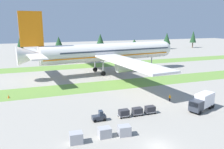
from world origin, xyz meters
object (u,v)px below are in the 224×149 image
(cargo_dolly_second, at_px, (137,111))
(uld_container_2, at_px, (124,131))
(uld_container_0, at_px, (76,138))
(cargo_dolly_third, at_px, (150,109))
(airliner, at_px, (105,52))
(taxiway_marker_0, at_px, (8,97))
(ground_crew_marshaller, at_px, (170,98))
(uld_container_1, at_px, (105,132))
(baggage_tug, at_px, (99,117))
(cargo_dolly_lead, at_px, (124,113))
(taxiway_marker_1, at_px, (9,96))
(catering_truck, at_px, (202,101))

(cargo_dolly_second, xyz_separation_m, uld_container_2, (-5.69, -6.87, -0.08))
(uld_container_0, bearing_deg, cargo_dolly_third, 21.86)
(airliner, xyz_separation_m, cargo_dolly_second, (-6.06, -39.89, -6.86))
(cargo_dolly_second, bearing_deg, taxiway_marker_0, 51.46)
(ground_crew_marshaller, xyz_separation_m, uld_container_1, (-19.77, -11.21, -0.13))
(baggage_tug, bearing_deg, airliner, -19.03)
(cargo_dolly_lead, bearing_deg, baggage_tug, 90.00)
(uld_container_1, bearing_deg, taxiway_marker_1, 121.02)
(cargo_dolly_lead, bearing_deg, airliner, -12.36)
(airliner, relative_size, uld_container_2, 36.60)
(uld_container_1, xyz_separation_m, uld_container_2, (3.22, -0.56, 0.03))
(catering_truck, relative_size, taxiway_marker_1, 10.81)
(catering_truck, distance_m, taxiway_marker_1, 45.68)
(catering_truck, bearing_deg, cargo_dolly_third, 58.37)
(catering_truck, distance_m, uld_container_0, 28.18)
(cargo_dolly_third, bearing_deg, baggage_tug, 90.00)
(baggage_tug, height_order, uld_container_1, baggage_tug)
(cargo_dolly_second, height_order, taxiway_marker_0, cargo_dolly_second)
(uld_container_1, height_order, taxiway_marker_0, uld_container_1)
(airliner, relative_size, cargo_dolly_second, 33.15)
(cargo_dolly_lead, height_order, uld_container_2, uld_container_2)
(uld_container_0, bearing_deg, uld_container_2, -1.65)
(baggage_tug, relative_size, uld_container_2, 1.30)
(baggage_tug, relative_size, uld_container_1, 1.30)
(airliner, distance_m, baggage_tug, 42.81)
(airliner, relative_size, ground_crew_marshaller, 42.07)
(catering_truck, xyz_separation_m, uld_container_1, (-23.07, -4.21, -1.14))
(airliner, distance_m, catering_truck, 43.17)
(airliner, relative_size, uld_container_1, 36.60)
(cargo_dolly_second, bearing_deg, ground_crew_marshaller, -65.43)
(airliner, xyz_separation_m, baggage_tug, (-13.99, -39.85, -6.97))
(baggage_tug, bearing_deg, taxiway_marker_0, 40.80)
(uld_container_2, bearing_deg, cargo_dolly_third, 38.61)
(baggage_tug, height_order, taxiway_marker_1, baggage_tug)
(cargo_dolly_second, height_order, ground_crew_marshaller, ground_crew_marshaller)
(uld_container_0, distance_m, uld_container_2, 7.94)
(cargo_dolly_lead, relative_size, cargo_dolly_second, 1.00)
(cargo_dolly_second, relative_size, uld_container_2, 1.10)
(cargo_dolly_third, distance_m, uld_container_2, 10.99)
(cargo_dolly_third, distance_m, taxiway_marker_0, 34.75)
(cargo_dolly_lead, relative_size, uld_container_2, 1.10)
(ground_crew_marshaller, bearing_deg, catering_truck, 9.85)
(ground_crew_marshaller, height_order, uld_container_2, ground_crew_marshaller)
(airliner, bearing_deg, ground_crew_marshaller, 1.28)
(uld_container_0, relative_size, uld_container_2, 1.00)
(catering_truck, relative_size, taxiway_marker_0, 13.15)
(taxiway_marker_0, xyz_separation_m, taxiway_marker_1, (-0.01, 0.55, 0.06))
(cargo_dolly_lead, height_order, catering_truck, catering_truck)
(uld_container_1, height_order, uld_container_2, uld_container_2)
(airliner, distance_m, uld_container_1, 49.07)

